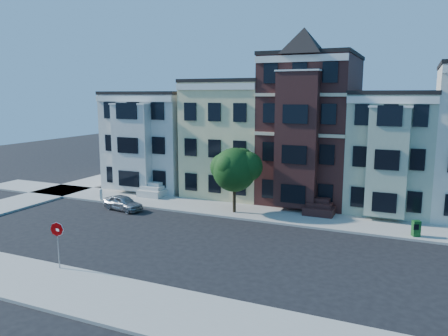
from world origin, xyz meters
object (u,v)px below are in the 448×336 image
at_px(fire_hydrant, 101,196).
at_px(stop_sign, 58,242).
at_px(parked_car, 123,203).
at_px(newspaper_box, 416,228).
at_px(street_tree, 234,173).

bearing_deg(fire_hydrant, stop_sign, -58.56).
height_order(parked_car, newspaper_box, parked_car).
height_order(newspaper_box, stop_sign, stop_sign).
distance_m(street_tree, newspaper_box, 13.00).
relative_size(parked_car, newspaper_box, 3.46).
bearing_deg(newspaper_box, fire_hydrant, 155.97).
xyz_separation_m(newspaper_box, stop_sign, (-16.83, -13.09, 0.88)).
distance_m(parked_car, stop_sign, 12.07).
distance_m(street_tree, stop_sign, 14.42).
bearing_deg(street_tree, newspaper_box, -2.88).
relative_size(newspaper_box, fire_hydrant, 1.30).
xyz_separation_m(street_tree, fire_hydrant, (-11.87, -1.02, -2.67)).
distance_m(newspaper_box, fire_hydrant, 24.60).
height_order(street_tree, stop_sign, street_tree).
height_order(street_tree, fire_hydrant, street_tree).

